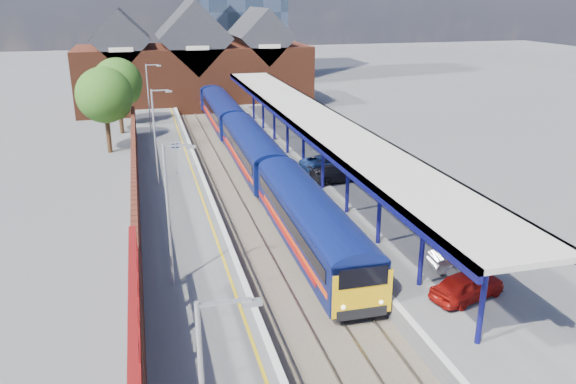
% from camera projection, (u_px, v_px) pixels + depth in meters
% --- Properties ---
extents(ground, '(240.00, 240.00, 0.00)m').
position_uv_depth(ground, '(229.00, 161.00, 50.90)').
color(ground, '#5B5B5E').
rests_on(ground, ground).
extents(ballast_bed, '(6.00, 76.00, 0.06)m').
position_uv_depth(ballast_bed, '(250.00, 197.00, 41.77)').
color(ballast_bed, '#473D33').
rests_on(ballast_bed, ground).
extents(rails, '(4.51, 76.00, 0.14)m').
position_uv_depth(rails, '(250.00, 196.00, 41.74)').
color(rails, slate).
rests_on(rails, ground).
extents(left_platform, '(5.00, 76.00, 1.00)m').
position_uv_depth(left_platform, '(175.00, 198.00, 40.29)').
color(left_platform, '#565659').
rests_on(left_platform, ground).
extents(right_platform, '(6.00, 76.00, 1.00)m').
position_uv_depth(right_platform, '(327.00, 185.00, 43.06)').
color(right_platform, '#565659').
rests_on(right_platform, ground).
extents(coping_left, '(0.30, 76.00, 0.05)m').
position_uv_depth(coping_left, '(207.00, 188.00, 40.68)').
color(coping_left, silver).
rests_on(coping_left, left_platform).
extents(coping_right, '(0.30, 76.00, 0.05)m').
position_uv_depth(coping_right, '(291.00, 181.00, 42.20)').
color(coping_right, silver).
rests_on(coping_right, right_platform).
extents(yellow_line, '(0.14, 76.00, 0.01)m').
position_uv_depth(yellow_line, '(199.00, 189.00, 40.54)').
color(yellow_line, yellow).
rests_on(yellow_line, left_platform).
extents(train, '(2.98, 65.93, 3.45)m').
position_uv_depth(train, '(236.00, 127.00, 54.65)').
color(train, '#0B1550').
rests_on(train, ground).
extents(canopy, '(4.50, 52.00, 4.48)m').
position_uv_depth(canopy, '(314.00, 119.00, 43.15)').
color(canopy, '#0E0E51').
rests_on(canopy, right_platform).
extents(lamp_post_b, '(1.48, 0.18, 7.00)m').
position_uv_depth(lamp_post_b, '(171.00, 207.00, 25.82)').
color(lamp_post_b, '#A5A8AA').
rests_on(lamp_post_b, left_platform).
extents(lamp_post_c, '(1.48, 0.18, 7.00)m').
position_uv_depth(lamp_post_c, '(156.00, 131.00, 40.42)').
color(lamp_post_c, '#A5A8AA').
rests_on(lamp_post_c, left_platform).
extents(lamp_post_d, '(1.48, 0.18, 7.00)m').
position_uv_depth(lamp_post_d, '(150.00, 95.00, 55.02)').
color(lamp_post_d, '#A5A8AA').
rests_on(lamp_post_d, left_platform).
extents(platform_sign, '(0.55, 0.08, 2.50)m').
position_uv_depth(platform_sign, '(176.00, 153.00, 43.33)').
color(platform_sign, '#A5A8AA').
rests_on(platform_sign, left_platform).
extents(brick_wall, '(0.35, 50.00, 3.86)m').
position_uv_depth(brick_wall, '(136.00, 206.00, 33.12)').
color(brick_wall, '#5A2817').
rests_on(brick_wall, left_platform).
extents(station_building, '(30.00, 12.12, 13.78)m').
position_uv_depth(station_building, '(194.00, 65.00, 74.65)').
color(station_building, '#5A2817').
rests_on(station_building, ground).
extents(tree_near, '(5.20, 5.20, 8.10)m').
position_uv_depth(tree_near, '(106.00, 97.00, 52.03)').
color(tree_near, '#382314').
rests_on(tree_near, ground).
extents(tree_far, '(5.20, 5.20, 8.10)m').
position_uv_depth(tree_far, '(119.00, 84.00, 59.57)').
color(tree_far, '#382314').
rests_on(tree_far, ground).
extents(parked_car_red, '(4.10, 2.60, 1.30)m').
position_uv_depth(parked_car_red, '(467.00, 285.00, 25.72)').
color(parked_car_red, maroon).
rests_on(parked_car_red, right_platform).
extents(parked_car_silver, '(3.96, 1.69, 1.27)m').
position_uv_depth(parked_car_silver, '(468.00, 258.00, 28.41)').
color(parked_car_silver, '#AAA9AE').
rests_on(parked_car_silver, right_platform).
extents(parked_car_dark, '(4.56, 2.31, 1.27)m').
position_uv_depth(parked_car_dark, '(337.00, 173.00, 42.06)').
color(parked_car_dark, black).
rests_on(parked_car_dark, right_platform).
extents(parked_car_blue, '(4.57, 2.32, 1.24)m').
position_uv_depth(parked_car_blue, '(328.00, 163.00, 44.70)').
color(parked_car_blue, navy).
rests_on(parked_car_blue, right_platform).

